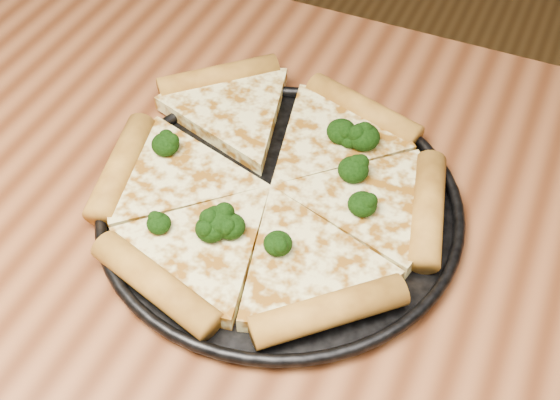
% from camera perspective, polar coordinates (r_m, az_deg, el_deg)
% --- Properties ---
extents(dining_table, '(1.20, 0.90, 0.75)m').
position_cam_1_polar(dining_table, '(0.73, -11.94, -9.91)').
color(dining_table, brown).
rests_on(dining_table, ground).
extents(pizza_pan, '(0.33, 0.33, 0.02)m').
position_cam_1_polar(pizza_pan, '(0.68, 0.00, -0.48)').
color(pizza_pan, black).
rests_on(pizza_pan, dining_table).
extents(pizza, '(0.34, 0.35, 0.03)m').
position_cam_1_polar(pizza, '(0.68, -0.85, 1.23)').
color(pizza, '#ECE291').
rests_on(pizza, pizza_pan).
extents(broccoli_florets, '(0.22, 0.20, 0.02)m').
position_cam_1_polar(broccoli_florets, '(0.67, 0.27, 1.32)').
color(broccoli_florets, black).
rests_on(broccoli_florets, pizza).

